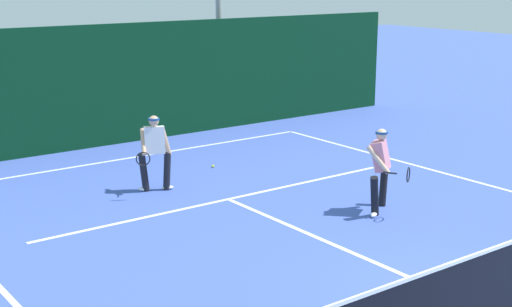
% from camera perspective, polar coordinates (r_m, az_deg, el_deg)
% --- Properties ---
extents(court_line_baseline_far, '(10.25, 0.10, 0.01)m').
position_cam_1_polar(court_line_baseline_far, '(18.43, -9.71, -0.31)').
color(court_line_baseline_far, white).
rests_on(court_line_baseline_far, ground_plane).
extents(court_line_service, '(8.36, 0.10, 0.01)m').
position_cam_1_polar(court_line_service, '(14.87, -2.19, -3.60)').
color(court_line_service, white).
rests_on(court_line_service, ground_plane).
extents(court_line_centre, '(0.10, 6.40, 0.01)m').
position_cam_1_polar(court_line_centre, '(12.49, 6.29, -7.20)').
color(court_line_centre, white).
rests_on(court_line_centre, ground_plane).
extents(tennis_net, '(11.24, 0.09, 1.08)m').
position_cam_1_polar(tennis_net, '(10.36, 18.60, -9.32)').
color(tennis_net, '#1E4723').
rests_on(tennis_net, ground_plane).
extents(player_near, '(1.03, 1.09, 1.63)m').
position_cam_1_polar(player_near, '(14.12, 9.76, -0.99)').
color(player_near, black).
rests_on(player_near, ground_plane).
extents(player_far, '(1.00, 0.83, 1.62)m').
position_cam_1_polar(player_far, '(15.37, -7.97, 0.29)').
color(player_far, black).
rests_on(player_far, ground_plane).
extents(tennis_ball, '(0.07, 0.07, 0.07)m').
position_cam_1_polar(tennis_ball, '(17.27, -3.39, -1.00)').
color(tennis_ball, '#D1E033').
rests_on(tennis_ball, ground_plane).
extents(back_fence_windscreen, '(20.36, 0.12, 3.21)m').
position_cam_1_polar(back_fence_windscreen, '(19.56, -12.09, 5.19)').
color(back_fence_windscreen, '#08321A').
rests_on(back_fence_windscreen, ground_plane).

